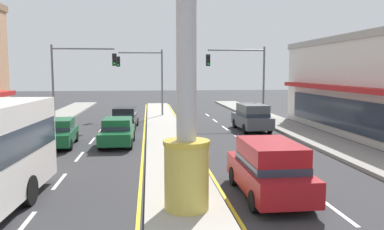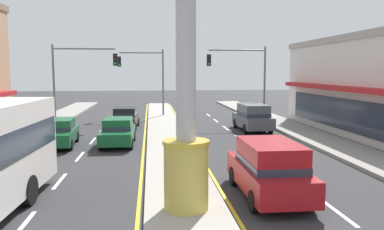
{
  "view_description": "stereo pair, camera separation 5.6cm",
  "coord_description": "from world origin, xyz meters",
  "px_view_note": "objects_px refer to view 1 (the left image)",
  "views": [
    {
      "loc": [
        -1.08,
        -5.9,
        4.22
      ],
      "look_at": [
        0.51,
        8.41,
        2.6
      ],
      "focal_mm": 36.41,
      "sensor_mm": 36.0,
      "label": 1
    },
    {
      "loc": [
        -1.03,
        -5.9,
        4.22
      ],
      "look_at": [
        0.51,
        8.41,
        2.6
      ],
      "focal_mm": 36.41,
      "sensor_mm": 36.0,
      "label": 2
    }
  ],
  "objects_px": {
    "suv_kerb_right": "(252,117)",
    "traffic_light_right_side": "(243,71)",
    "sedan_mid_left_lane": "(117,131)",
    "suv_far_left_oncoming": "(269,168)",
    "district_sign": "(186,76)",
    "sedan_near_right_lane": "(58,132)",
    "traffic_light_median_far": "(146,71)",
    "sedan_near_left_lane": "(125,118)",
    "traffic_light_left_side": "(76,71)"
  },
  "relations": [
    {
      "from": "district_sign",
      "to": "sedan_near_left_lane",
      "type": "distance_m",
      "value": 18.5
    },
    {
      "from": "district_sign",
      "to": "traffic_light_median_far",
      "type": "relative_size",
      "value": 1.32
    },
    {
      "from": "sedan_near_right_lane",
      "to": "sedan_near_left_lane",
      "type": "relative_size",
      "value": 1.0
    },
    {
      "from": "suv_kerb_right",
      "to": "sedan_near_left_lane",
      "type": "bearing_deg",
      "value": 165.79
    },
    {
      "from": "district_sign",
      "to": "suv_kerb_right",
      "type": "bearing_deg",
      "value": 68.4
    },
    {
      "from": "district_sign",
      "to": "traffic_light_median_far",
      "type": "height_order",
      "value": "district_sign"
    },
    {
      "from": "district_sign",
      "to": "traffic_light_right_side",
      "type": "relative_size",
      "value": 1.32
    },
    {
      "from": "traffic_light_right_side",
      "to": "suv_far_left_oncoming",
      "type": "distance_m",
      "value": 19.15
    },
    {
      "from": "sedan_mid_left_lane",
      "to": "suv_kerb_right",
      "type": "relative_size",
      "value": 0.93
    },
    {
      "from": "district_sign",
      "to": "sedan_near_left_lane",
      "type": "height_order",
      "value": "district_sign"
    },
    {
      "from": "traffic_light_left_side",
      "to": "suv_kerb_right",
      "type": "relative_size",
      "value": 1.34
    },
    {
      "from": "district_sign",
      "to": "traffic_light_left_side",
      "type": "bearing_deg",
      "value": 108.77
    },
    {
      "from": "district_sign",
      "to": "traffic_light_median_far",
      "type": "distance_m",
      "value": 25.09
    },
    {
      "from": "traffic_light_left_side",
      "to": "sedan_mid_left_lane",
      "type": "distance_m",
      "value": 9.28
    },
    {
      "from": "suv_kerb_right",
      "to": "sedan_mid_left_lane",
      "type": "bearing_deg",
      "value": -154.15
    },
    {
      "from": "sedan_near_right_lane",
      "to": "sedan_mid_left_lane",
      "type": "bearing_deg",
      "value": -0.12
    },
    {
      "from": "traffic_light_right_side",
      "to": "suv_kerb_right",
      "type": "bearing_deg",
      "value": -93.99
    },
    {
      "from": "traffic_light_median_far",
      "to": "traffic_light_right_side",
      "type": "bearing_deg",
      "value": -34.22
    },
    {
      "from": "traffic_light_left_side",
      "to": "suv_kerb_right",
      "type": "distance_m",
      "value": 13.54
    },
    {
      "from": "suv_kerb_right",
      "to": "traffic_light_right_side",
      "type": "bearing_deg",
      "value": 86.01
    },
    {
      "from": "sedan_near_left_lane",
      "to": "suv_far_left_oncoming",
      "type": "distance_m",
      "value": 17.74
    },
    {
      "from": "traffic_light_right_side",
      "to": "traffic_light_median_far",
      "type": "distance_m",
      "value": 9.46
    },
    {
      "from": "traffic_light_median_far",
      "to": "district_sign",
      "type": "bearing_deg",
      "value": -86.95
    },
    {
      "from": "sedan_near_right_lane",
      "to": "suv_far_left_oncoming",
      "type": "xyz_separation_m",
      "value": [
        9.1,
        -10.06,
        0.2
      ]
    },
    {
      "from": "traffic_light_left_side",
      "to": "sedan_near_right_lane",
      "type": "distance_m",
      "value": 8.56
    },
    {
      "from": "traffic_light_median_far",
      "to": "sedan_near_left_lane",
      "type": "distance_m",
      "value": 8.01
    },
    {
      "from": "district_sign",
      "to": "suv_far_left_oncoming",
      "type": "relative_size",
      "value": 1.77
    },
    {
      "from": "sedan_mid_left_lane",
      "to": "suv_kerb_right",
      "type": "xyz_separation_m",
      "value": [
        9.1,
        4.41,
        0.2
      ]
    },
    {
      "from": "sedan_mid_left_lane",
      "to": "suv_far_left_oncoming",
      "type": "bearing_deg",
      "value": -60.02
    },
    {
      "from": "traffic_light_median_far",
      "to": "suv_kerb_right",
      "type": "relative_size",
      "value": 1.34
    },
    {
      "from": "district_sign",
      "to": "sedan_near_right_lane",
      "type": "bearing_deg",
      "value": 118.84
    },
    {
      "from": "sedan_near_right_lane",
      "to": "suv_kerb_right",
      "type": "height_order",
      "value": "suv_kerb_right"
    },
    {
      "from": "traffic_light_median_far",
      "to": "sedan_near_left_lane",
      "type": "relative_size",
      "value": 1.41
    },
    {
      "from": "suv_kerb_right",
      "to": "sedan_near_right_lane",
      "type": "bearing_deg",
      "value": -160.46
    },
    {
      "from": "traffic_light_left_side",
      "to": "suv_far_left_oncoming",
      "type": "xyz_separation_m",
      "value": [
        9.39,
        -17.88,
        -3.26
      ]
    },
    {
      "from": "traffic_light_right_side",
      "to": "sedan_mid_left_lane",
      "type": "xyz_separation_m",
      "value": [
        -9.38,
        -8.48,
        -3.46
      ]
    },
    {
      "from": "sedan_mid_left_lane",
      "to": "suv_far_left_oncoming",
      "type": "xyz_separation_m",
      "value": [
        5.8,
        -10.05,
        0.2
      ]
    },
    {
      "from": "traffic_light_median_far",
      "to": "sedan_near_right_lane",
      "type": "relative_size",
      "value": 1.41
    },
    {
      "from": "sedan_near_right_lane",
      "to": "suv_kerb_right",
      "type": "relative_size",
      "value": 0.95
    },
    {
      "from": "traffic_light_median_far",
      "to": "sedan_mid_left_lane",
      "type": "xyz_separation_m",
      "value": [
        -1.56,
        -13.79,
        -3.41
      ]
    },
    {
      "from": "sedan_mid_left_lane",
      "to": "suv_kerb_right",
      "type": "distance_m",
      "value": 10.11
    },
    {
      "from": "traffic_light_right_side",
      "to": "traffic_light_median_far",
      "type": "bearing_deg",
      "value": 145.78
    },
    {
      "from": "district_sign",
      "to": "sedan_near_right_lane",
      "type": "distance_m",
      "value": 13.28
    },
    {
      "from": "district_sign",
      "to": "sedan_mid_left_lane",
      "type": "relative_size",
      "value": 1.89
    },
    {
      "from": "traffic_light_left_side",
      "to": "sedan_mid_left_lane",
      "type": "xyz_separation_m",
      "value": [
        3.59,
        -7.83,
        -3.46
      ]
    },
    {
      "from": "district_sign",
      "to": "suv_far_left_oncoming",
      "type": "distance_m",
      "value": 4.42
    },
    {
      "from": "traffic_light_left_side",
      "to": "sedan_mid_left_lane",
      "type": "height_order",
      "value": "traffic_light_left_side"
    },
    {
      "from": "traffic_light_left_side",
      "to": "sedan_near_left_lane",
      "type": "xyz_separation_m",
      "value": [
        3.59,
        -1.11,
        -3.46
      ]
    },
    {
      "from": "sedan_near_left_lane",
      "to": "suv_far_left_oncoming",
      "type": "height_order",
      "value": "suv_far_left_oncoming"
    },
    {
      "from": "traffic_light_right_side",
      "to": "sedan_near_left_lane",
      "type": "bearing_deg",
      "value": -169.36
    }
  ]
}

